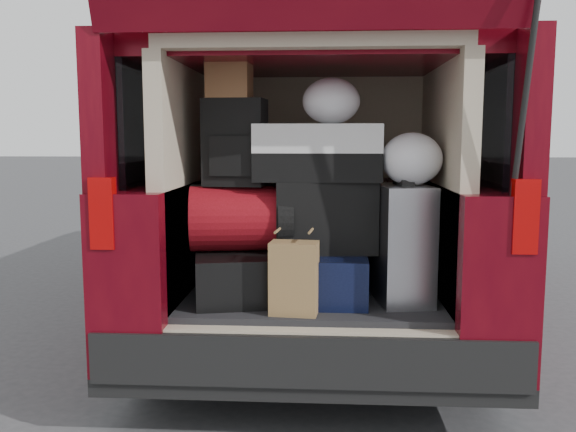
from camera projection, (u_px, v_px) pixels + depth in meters
The scene contains 14 objects.
ground at pixel (310, 415), 2.94m from camera, with size 80.00×80.00×0.00m, color #353537.
minivan at pixel (317, 193), 4.66m from camera, with size 1.90×5.35×2.77m.
load_floor at pixel (312, 342), 3.18m from camera, with size 1.24×1.05×0.55m, color black.
black_hardshell at pixel (239, 273), 3.01m from camera, with size 0.42×0.57×0.23m, color black.
navy_hardshell at pixel (322, 275), 2.98m from camera, with size 0.43×0.52×0.23m, color black.
silver_roller at pixel (402, 244), 2.91m from camera, with size 0.23×0.37×0.56m, color white.
kraft_bag at pixel (294, 278), 2.71m from camera, with size 0.21×0.13×0.33m, color olive.
red_duffel at pixel (241, 218), 2.99m from camera, with size 0.49×0.32×0.32m, color maroon.
black_soft_case at pixel (325, 216), 2.98m from camera, with size 0.48×0.29×0.35m, color black.
backpack at pixel (235, 143), 2.95m from camera, with size 0.29×0.18×0.42m, color black.
twotone_duffel at pixel (317, 153), 2.95m from camera, with size 0.61×0.31×0.27m, color white.
grocery_sack_lower at pixel (229, 79), 2.90m from camera, with size 0.20×0.16×0.18m, color brown.
plastic_bag_center at pixel (331, 101), 2.93m from camera, with size 0.28×0.26×0.22m, color white.
plastic_bag_right at pixel (412, 159), 2.85m from camera, with size 0.28×0.27×0.25m, color white.
Camera 1 is at (0.06, -2.80, 1.33)m, focal length 38.00 mm.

